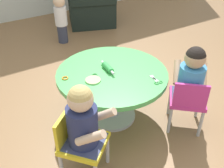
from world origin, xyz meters
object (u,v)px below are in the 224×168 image
object	(u,v)px
toddler_standing	(61,18)
craft_scissors	(157,81)
rolling_pin	(108,68)
craft_table	(112,82)
armchair_dark	(91,5)
seated_child_left	(83,119)
child_chair_left	(79,142)
seated_child_right	(192,75)
child_chair_right	(187,100)

from	to	relation	value
toddler_standing	craft_scissors	size ratio (longest dim) A/B	4.89
rolling_pin	toddler_standing	bearing A→B (deg)	82.05
craft_table	armchair_dark	xyz separation A→B (m)	(0.90, 2.15, -0.08)
armchair_dark	rolling_pin	bearing A→B (deg)	-113.50
seated_child_left	rolling_pin	size ratio (longest dim) A/B	2.21
child_chair_left	armchair_dark	bearing A→B (deg)	61.11
craft_table	seated_child_left	distance (m)	0.67
seated_child_right	toddler_standing	bearing A→B (deg)	97.37
armchair_dark	seated_child_left	bearing A→B (deg)	-118.16
rolling_pin	seated_child_left	bearing A→B (deg)	-134.00
child_chair_right	toddler_standing	bearing A→B (deg)	96.60
seated_child_right	rolling_pin	distance (m)	0.70
seated_child_right	child_chair_left	bearing A→B (deg)	179.34
child_chair_left	child_chair_right	distance (m)	0.99
child_chair_left	armchair_dark	size ratio (longest dim) A/B	0.59
craft_table	rolling_pin	xyz separation A→B (m)	(-0.01, 0.05, 0.13)
child_chair_right	toddler_standing	size ratio (longest dim) A/B	0.80
child_chair_right	armchair_dark	distance (m)	2.64
seated_child_left	toddler_standing	distance (m)	2.31
seated_child_right	rolling_pin	world-z (taller)	seated_child_right
child_chair_right	craft_scissors	world-z (taller)	child_chair_right
craft_scissors	armchair_dark	bearing A→B (deg)	74.98
craft_table	toddler_standing	size ratio (longest dim) A/B	1.43
armchair_dark	toddler_standing	size ratio (longest dim) A/B	1.36
seated_child_right	toddler_standing	distance (m)	2.20
seated_child_left	armchair_dark	world-z (taller)	armchair_dark
rolling_pin	child_chair_left	bearing A→B (deg)	-137.35
seated_child_left	rolling_pin	distance (m)	0.68
seated_child_left	child_chair_right	world-z (taller)	seated_child_left
craft_table	child_chair_right	distance (m)	0.67
seated_child_right	rolling_pin	bearing A→B (deg)	137.64
seated_child_right	armchair_dark	world-z (taller)	armchair_dark
armchair_dark	rolling_pin	world-z (taller)	armchair_dark
seated_child_left	toddler_standing	bearing A→B (deg)	72.02
child_chair_right	armchair_dark	bearing A→B (deg)	80.82
child_chair_left	toddler_standing	bearing A→B (deg)	71.15
child_chair_right	rolling_pin	xyz separation A→B (m)	(-0.49, 0.50, 0.22)
rolling_pin	craft_table	bearing A→B (deg)	-73.31
child_chair_right	child_chair_left	bearing A→B (deg)	177.58
child_chair_left	seated_child_right	distance (m)	1.04
craft_scissors	seated_child_right	bearing A→B (deg)	-24.46
seated_child_left	seated_child_right	world-z (taller)	same
child_chair_left	rolling_pin	world-z (taller)	rolling_pin
craft_table	seated_child_left	bearing A→B (deg)	-137.80
craft_table	armchair_dark	size ratio (longest dim) A/B	1.05
rolling_pin	child_chair_right	bearing A→B (deg)	-45.60
child_chair_left	craft_scissors	size ratio (longest dim) A/B	3.90
seated_child_left	child_chair_right	bearing A→B (deg)	-0.73
rolling_pin	craft_scissors	xyz separation A→B (m)	(0.26, -0.35, -0.02)
armchair_dark	child_chair_right	bearing A→B (deg)	-99.18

